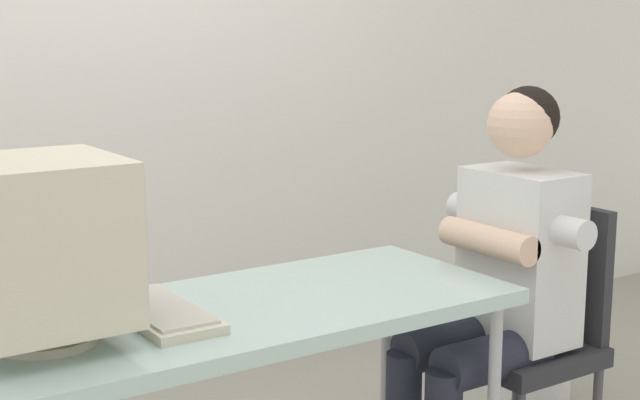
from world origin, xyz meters
The scene contains 7 objects.
wall_back centered at (0.30, 1.40, 1.50)m, with size 8.00×0.10×3.00m, color silver.
desk centered at (0.00, 0.00, 0.69)m, with size 1.45×0.61×0.74m.
crt_monitor centered at (-0.50, 0.00, 0.98)m, with size 0.35×0.37×0.42m.
keyboard centered at (-0.22, 0.02, 0.76)m, with size 0.18×0.42×0.03m.
office_chair centered at (1.05, -0.03, 0.50)m, with size 0.41×0.41×0.89m.
person_seated centered at (0.87, -0.03, 0.69)m, with size 0.67×0.55×1.27m.
potted_plant centered at (1.53, 0.39, 0.33)m, with size 0.51×0.60×0.76m.
Camera 1 is at (-1.12, -2.02, 1.46)m, focal length 52.39 mm.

